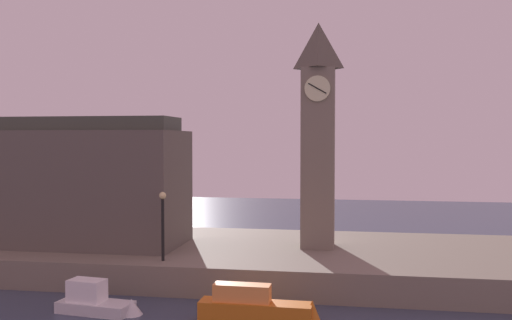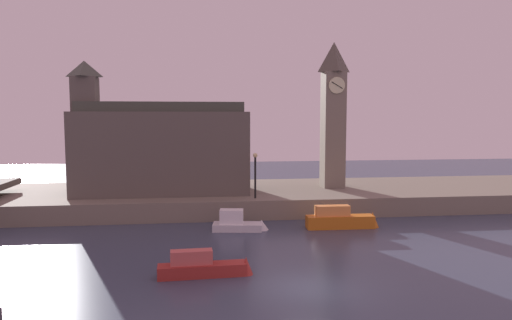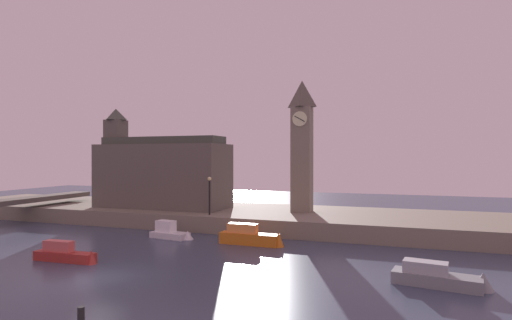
{
  "view_description": "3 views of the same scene",
  "coord_description": "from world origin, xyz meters",
  "px_view_note": "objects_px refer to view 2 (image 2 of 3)",
  "views": [
    {
      "loc": [
        8.65,
        -11.47,
        7.64
      ],
      "look_at": [
        3.97,
        16.95,
        6.6
      ],
      "focal_mm": 38.81,
      "sensor_mm": 36.0,
      "label": 1
    },
    {
      "loc": [
        -4.89,
        -20.03,
        7.77
      ],
      "look_at": [
        -0.19,
        17.72,
        4.24
      ],
      "focal_mm": 32.66,
      "sensor_mm": 36.0,
      "label": 2
    },
    {
      "loc": [
        15.87,
        -18.82,
        6.82
      ],
      "look_at": [
        3.73,
        16.03,
        6.57
      ],
      "focal_mm": 28.66,
      "sensor_mm": 36.0,
      "label": 3
    }
  ],
  "objects_px": {
    "parliament_hall": "(158,148)",
    "boat_patrol_orange": "(344,219)",
    "streetlamp": "(255,170)",
    "clock_tower": "(333,113)",
    "boat_dinghy_red": "(208,267)",
    "boat_ferry_white": "(242,224)"
  },
  "relations": [
    {
      "from": "parliament_hall",
      "to": "boat_patrol_orange",
      "type": "height_order",
      "value": "parliament_hall"
    },
    {
      "from": "streetlamp",
      "to": "clock_tower",
      "type": "bearing_deg",
      "value": 33.24
    },
    {
      "from": "clock_tower",
      "to": "boat_dinghy_red",
      "type": "distance_m",
      "value": 22.67
    },
    {
      "from": "streetlamp",
      "to": "boat_patrol_orange",
      "type": "height_order",
      "value": "streetlamp"
    },
    {
      "from": "boat_patrol_orange",
      "to": "streetlamp",
      "type": "bearing_deg",
      "value": 143.52
    },
    {
      "from": "parliament_hall",
      "to": "boat_patrol_orange",
      "type": "bearing_deg",
      "value": -30.69
    },
    {
      "from": "clock_tower",
      "to": "boat_dinghy_red",
      "type": "xyz_separation_m",
      "value": [
        -11.5,
        -17.97,
        -7.66
      ]
    },
    {
      "from": "clock_tower",
      "to": "boat_patrol_orange",
      "type": "height_order",
      "value": "clock_tower"
    },
    {
      "from": "parliament_hall",
      "to": "boat_patrol_orange",
      "type": "distance_m",
      "value": 16.27
    },
    {
      "from": "boat_dinghy_red",
      "to": "boat_ferry_white",
      "type": "bearing_deg",
      "value": 74.48
    },
    {
      "from": "streetlamp",
      "to": "boat_dinghy_red",
      "type": "relative_size",
      "value": 0.74
    },
    {
      "from": "boat_patrol_orange",
      "to": "boat_dinghy_red",
      "type": "bearing_deg",
      "value": -137.8
    },
    {
      "from": "boat_ferry_white",
      "to": "parliament_hall",
      "type": "bearing_deg",
      "value": 128.77
    },
    {
      "from": "streetlamp",
      "to": "parliament_hall",
      "type": "bearing_deg",
      "value": 154.15
    },
    {
      "from": "parliament_hall",
      "to": "boat_dinghy_red",
      "type": "height_order",
      "value": "parliament_hall"
    },
    {
      "from": "streetlamp",
      "to": "boat_dinghy_red",
      "type": "xyz_separation_m",
      "value": [
        -3.93,
        -13.01,
        -3.26
      ]
    },
    {
      "from": "clock_tower",
      "to": "boat_ferry_white",
      "type": "bearing_deg",
      "value": -135.01
    },
    {
      "from": "boat_ferry_white",
      "to": "boat_dinghy_red",
      "type": "distance_m",
      "value": 9.3
    },
    {
      "from": "parliament_hall",
      "to": "boat_ferry_white",
      "type": "height_order",
      "value": "parliament_hall"
    },
    {
      "from": "clock_tower",
      "to": "boat_patrol_orange",
      "type": "bearing_deg",
      "value": -101.27
    },
    {
      "from": "parliament_hall",
      "to": "boat_dinghy_red",
      "type": "xyz_separation_m",
      "value": [
        3.75,
        -16.73,
        -4.75
      ]
    },
    {
      "from": "boat_patrol_orange",
      "to": "boat_ferry_white",
      "type": "bearing_deg",
      "value": 178.43
    }
  ]
}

